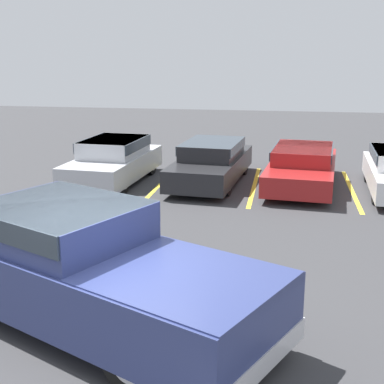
% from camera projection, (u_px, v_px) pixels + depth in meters
% --- Properties ---
extents(ground_plane, '(60.00, 60.00, 0.00)m').
position_uv_depth(ground_plane, '(105.00, 343.00, 7.25)').
color(ground_plane, '#38383A').
extents(stall_stripe_a, '(0.12, 4.84, 0.01)m').
position_uv_depth(stall_stripe_a, '(76.00, 178.00, 16.63)').
color(stall_stripe_a, yellow).
rests_on(stall_stripe_a, ground_plane).
extents(stall_stripe_b, '(0.12, 4.84, 0.01)m').
position_uv_depth(stall_stripe_b, '(162.00, 182.00, 16.16)').
color(stall_stripe_b, yellow).
rests_on(stall_stripe_b, ground_plane).
extents(stall_stripe_c, '(0.12, 4.84, 0.01)m').
position_uv_depth(stall_stripe_c, '(254.00, 186.00, 15.70)').
color(stall_stripe_c, yellow).
rests_on(stall_stripe_c, ground_plane).
extents(stall_stripe_d, '(0.12, 4.84, 0.01)m').
position_uv_depth(stall_stripe_d, '(352.00, 190.00, 15.23)').
color(stall_stripe_d, yellow).
rests_on(stall_stripe_d, ground_plane).
extents(pickup_truck, '(6.44, 4.51, 1.71)m').
position_uv_depth(pickup_truck, '(78.00, 264.00, 7.68)').
color(pickup_truck, navy).
rests_on(pickup_truck, ground_plane).
extents(parked_sedan_a, '(2.01, 4.40, 1.31)m').
position_uv_depth(parked_sedan_a, '(114.00, 159.00, 16.02)').
color(parked_sedan_a, '#B7BABF').
rests_on(parked_sedan_a, ground_plane).
extents(parked_sedan_b, '(2.11, 4.81, 1.24)m').
position_uv_depth(parked_sedan_b, '(212.00, 161.00, 15.98)').
color(parked_sedan_b, '#232326').
rests_on(parked_sedan_b, ground_plane).
extents(parked_sedan_c, '(2.26, 4.91, 1.15)m').
position_uv_depth(parked_sedan_c, '(302.00, 165.00, 15.55)').
color(parked_sedan_c, maroon).
rests_on(parked_sedan_c, ground_plane).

